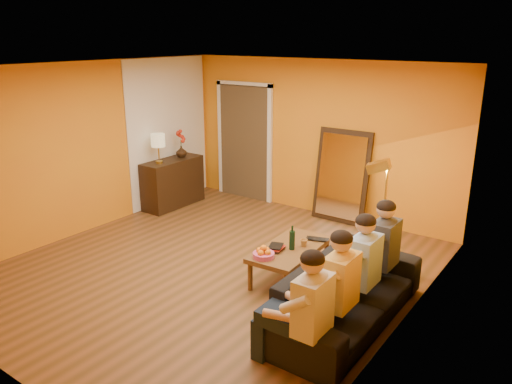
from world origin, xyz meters
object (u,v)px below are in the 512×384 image
Objects in this scene: sofa at (347,294)px; wine_bottle at (292,238)px; dog at (335,267)px; laptop at (317,240)px; mirror_frame at (342,176)px; floor_lamp at (384,217)px; person_far_left at (312,315)px; person_mid_left at (341,290)px; tumbler at (304,243)px; person_mid_right at (364,269)px; person_far_right at (384,252)px; vase at (181,152)px; sideboard at (173,183)px; table_lamp at (158,149)px; coffee_table at (290,262)px.

sofa is 1.11m from wine_bottle.
wine_bottle reaches higher than sofa.
laptop is (-0.49, 0.44, 0.07)m from dog.
floor_lamp is at bearing -46.61° from mirror_frame.
person_far_left is (0.49, -1.42, 0.24)m from dog.
dog is 0.60× the size of person_mid_left.
person_mid_right is at bearing -26.97° from tumbler.
tumbler is (-1.04, -0.02, -0.15)m from person_far_right.
person_mid_right is at bearing -59.26° from mirror_frame.
vase is (-4.37, 2.38, 0.34)m from person_mid_left.
table_lamp reaches higher than sideboard.
sofa reaches higher than tumbler.
person_mid_right reaches higher than laptop.
person_far_right is (0.00, 0.55, 0.00)m from person_mid_right.
wine_bottle is (3.26, -1.22, 0.15)m from sideboard.
floor_lamp is (4.04, -0.24, 0.29)m from sideboard.
wine_bottle is (0.05, -0.05, 0.37)m from coffee_table.
dog is 2.36× the size of wine_bottle.
laptop is at bearing 117.82° from person_far_left.
floor_lamp reaches higher than vase.
laptop is at bearing 142.25° from person_mid_right.
floor_lamp is at bearing 99.90° from person_mid_left.
wine_bottle reaches higher than coffee_table.
mirror_frame is 1.25× the size of person_mid_left.
person_mid_right is (0.00, 1.10, 0.00)m from person_far_left.
table_lamp is 0.42× the size of coffee_table.
mirror_frame is at bearing 104.21° from tumbler.
coffee_table is at bearing -144.75° from floor_lamp.
floor_lamp is at bearing 97.69° from person_far_left.
sideboard is 0.97× the size of coffee_table.
dog is at bearing -3.38° from wine_bottle.
sofa is at bearing -101.31° from person_far_right.
tumbler reaches higher than laptop.
floor_lamp is 4.08m from vase.
laptop is (0.06, 0.23, -0.03)m from tumbler.
person_far_left reaches higher than tumbler.
coffee_table is 1.34m from floor_lamp.
person_mid_right is at bearing -90.00° from person_far_right.
person_far_right is at bearing -13.23° from sideboard.
mirror_frame reaches higher than person_mid_left.
floor_lamp reaches higher than person_mid_left.
sideboard is at bearing -158.84° from mirror_frame.
vase is (0.00, 0.25, 0.53)m from sideboard.
sideboard is (-2.79, -1.08, -0.34)m from mirror_frame.
mirror_frame is 1.25× the size of coffee_table.
tumbler is at bearing 173.53° from dog.
person_far_right is at bearing 38.93° from dog.
person_far_right reaches higher than coffee_table.
tumbler is at bearing 153.03° from person_mid_right.
sideboard is 0.97× the size of person_far_left.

